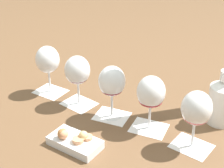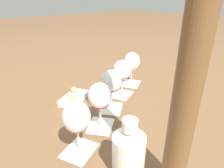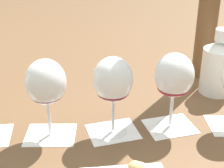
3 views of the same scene
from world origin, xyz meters
The scene contains 14 objects.
ground_plane centered at (0.00, 0.00, 0.00)m, with size 8.00×8.00×0.00m, color brown.
tasting_card_0 centered at (-0.26, -0.15, 0.00)m, with size 0.15×0.14×0.00m.
tasting_card_1 centered at (-0.12, -0.08, 0.00)m, with size 0.15×0.15×0.00m.
tasting_card_2 centered at (-0.01, 0.00, 0.00)m, with size 0.15×0.15×0.00m.
tasting_card_3 centered at (0.12, 0.07, 0.00)m, with size 0.15×0.14×0.00m.
tasting_card_4 centered at (0.25, 0.14, 0.00)m, with size 0.15×0.14×0.00m.
wine_glass_0 centered at (-0.26, -0.15, 0.13)m, with size 0.09×0.09×0.19m.
wine_glass_1 centered at (-0.12, -0.08, 0.13)m, with size 0.09×0.09×0.19m.
wine_glass_2 centered at (-0.01, 0.00, 0.13)m, with size 0.09×0.09×0.19m.
wine_glass_3 centered at (0.12, 0.07, 0.13)m, with size 0.09×0.09×0.19m.
wine_glass_4 centered at (0.25, 0.14, 0.13)m, with size 0.09×0.09×0.19m.
ceramic_vase centered at (-0.19, -0.32, 0.08)m, with size 0.10×0.10×0.19m.
snack_dish centered at (-0.11, 0.17, 0.02)m, with size 0.18×0.16×0.06m.
umbrella_pole centered at (-0.13, -0.43, 0.40)m, with size 0.06×0.06×0.80m.
Camera 2 is at (-0.50, -0.63, 0.50)m, focal length 32.00 mm.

